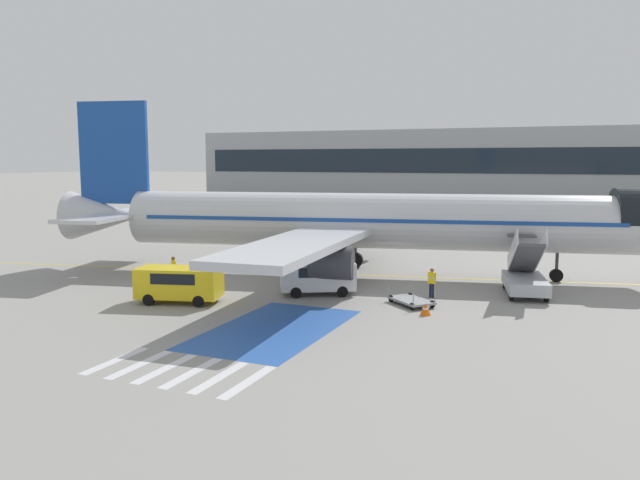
{
  "coord_description": "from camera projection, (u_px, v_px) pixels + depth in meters",
  "views": [
    {
      "loc": [
        11.54,
        -39.53,
        7.86
      ],
      "look_at": [
        -4.13,
        -3.17,
        2.75
      ],
      "focal_mm": 35.0,
      "sensor_mm": 36.0,
      "label": 1
    }
  ],
  "objects": [
    {
      "name": "apron_leadline_yellow",
      "position": [
        374.0,
        276.0,
        42.52
      ],
      "size": [
        75.96,
        17.36,
        0.01
      ],
      "primitive_type": "cube",
      "rotation": [
        0.0,
        0.0,
        -1.35
      ],
      "color": "gold",
      "rests_on": "ground_plane"
    },
    {
      "name": "apron_walkway_bar_2",
      "position": [
        165.0,
        368.0,
        23.6
      ],
      "size": [
        0.44,
        3.6,
        0.01
      ],
      "primitive_type": "cube",
      "color": "silver",
      "rests_on": "ground_plane"
    },
    {
      "name": "apron_stand_patch_blue",
      "position": [
        274.0,
        329.0,
        29.16
      ],
      "size": [
        5.26,
        9.55,
        0.01
      ],
      "primitive_type": "cube",
      "color": "#2856A8",
      "rests_on": "ground_plane"
    },
    {
      "name": "airliner",
      "position": [
        364.0,
        220.0,
        42.17
      ],
      "size": [
        43.24,
        33.11,
        12.0
      ],
      "rotation": [
        0.0,
        0.0,
        -1.35
      ],
      "color": "silver",
      "rests_on": "ground_plane"
    },
    {
      "name": "baggage_cart",
      "position": [
        411.0,
        300.0,
        33.91
      ],
      "size": [
        2.95,
        2.84,
        0.87
      ],
      "rotation": [
        0.0,
        0.0,
        4.0
      ],
      "color": "gray",
      "rests_on": "ground_plane"
    },
    {
      "name": "service_van_0",
      "position": [
        179.0,
        281.0,
        34.38
      ],
      "size": [
        4.91,
        3.2,
        1.96
      ],
      "rotation": [
        0.0,
        0.0,
        4.99
      ],
      "color": "yellow",
      "rests_on": "ground_plane"
    },
    {
      "name": "apron_walkway_bar_5",
      "position": [
        248.0,
        382.0,
        22.19
      ],
      "size": [
        0.44,
        3.6,
        0.01
      ],
      "primitive_type": "cube",
      "color": "silver",
      "rests_on": "ground_plane"
    },
    {
      "name": "ground_crew_0",
      "position": [
        432.0,
        281.0,
        35.61
      ],
      "size": [
        0.48,
        0.34,
        1.71
      ],
      "rotation": [
        0.0,
        0.0,
        6.0
      ],
      "color": "#191E38",
      "rests_on": "ground_plane"
    },
    {
      "name": "ground_crew_1",
      "position": [
        173.0,
        269.0,
        38.96
      ],
      "size": [
        0.47,
        0.46,
        1.87
      ],
      "rotation": [
        0.0,
        0.0,
        5.52
      ],
      "color": "#2D2D33",
      "rests_on": "ground_plane"
    },
    {
      "name": "service_van_1",
      "position": [
        318.0,
        275.0,
        36.51
      ],
      "size": [
        4.74,
        3.82,
        1.91
      ],
      "rotation": [
        0.0,
        0.0,
        5.22
      ],
      "color": "silver",
      "rests_on": "ground_plane"
    },
    {
      "name": "apron_walkway_bar_3",
      "position": [
        192.0,
        373.0,
        23.13
      ],
      "size": [
        0.44,
        3.6,
        0.01
      ],
      "primitive_type": "cube",
      "color": "silver",
      "rests_on": "ground_plane"
    },
    {
      "name": "fuel_tanker",
      "position": [
        399.0,
        218.0,
        65.33
      ],
      "size": [
        8.66,
        3.29,
        3.54
      ],
      "rotation": [
        0.0,
        0.0,
        1.48
      ],
      "color": "#38383D",
      "rests_on": "ground_plane"
    },
    {
      "name": "terminal_building",
      "position": [
        495.0,
        164.0,
        124.32
      ],
      "size": [
        128.35,
        12.1,
        13.92
      ],
      "color": "#9EA3A8",
      "rests_on": "ground_plane"
    },
    {
      "name": "boarding_stairs_forward",
      "position": [
        525.0,
        278.0,
        36.4
      ],
      "size": [
        3.2,
        5.53,
        4.11
      ],
      "rotation": [
        0.0,
        0.0,
        0.22
      ],
      "color": "#ADB2BA",
      "rests_on": "ground_plane"
    },
    {
      "name": "apron_walkway_bar_0",
      "position": [
        115.0,
        360.0,
        24.54
      ],
      "size": [
        0.44,
        3.6,
        0.01
      ],
      "primitive_type": "cube",
      "color": "silver",
      "rests_on": "ground_plane"
    },
    {
      "name": "apron_walkway_bar_4",
      "position": [
        219.0,
        377.0,
        22.66
      ],
      "size": [
        0.44,
        3.6,
        0.01
      ],
      "primitive_type": "cube",
      "color": "silver",
      "rests_on": "ground_plane"
    },
    {
      "name": "traffic_cone_1",
      "position": [
        426.0,
        309.0,
        31.69
      ],
      "size": [
        0.56,
        0.56,
        0.63
      ],
      "color": "orange",
      "rests_on": "ground_plane"
    },
    {
      "name": "ground_plane",
      "position": [
        396.0,
        278.0,
        41.54
      ],
      "size": [
        600.0,
        600.0,
        0.0
      ],
      "primitive_type": "plane",
      "color": "gray"
    },
    {
      "name": "apron_walkway_bar_1",
      "position": [
        140.0,
        364.0,
        24.07
      ],
      "size": [
        0.44,
        3.6,
        0.01
      ],
      "primitive_type": "cube",
      "color": "silver",
      "rests_on": "ground_plane"
    }
  ]
}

